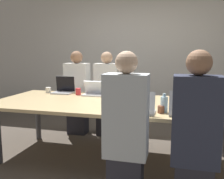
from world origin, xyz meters
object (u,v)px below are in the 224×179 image
at_px(laptop_near_midright, 138,107).
at_px(bottle_near_right, 213,106).
at_px(stapler, 137,105).
at_px(cup_near_right, 161,109).
at_px(cup_far_left, 48,90).
at_px(bottle_near_midright, 164,104).
at_px(cup_far_center, 147,95).
at_px(person_near_midright, 126,131).
at_px(laptop_near_right, 186,109).
at_px(cup_far_midleft, 78,92).
at_px(laptop_far_center, 130,92).
at_px(laptop_far_midleft, 96,91).
at_px(person_far_midleft, 107,95).
at_px(person_near_right, 195,136).
at_px(person_far_left, 77,94).
at_px(laptop_far_left, 64,88).

distance_m(laptop_near_midright, bottle_near_right, 0.76).
bearing_deg(stapler, cup_near_right, -51.95).
height_order(cup_far_left, stapler, cup_far_left).
height_order(bottle_near_midright, cup_far_center, bottle_near_midright).
bearing_deg(cup_far_left, person_near_midright, -41.34).
bearing_deg(cup_far_center, person_near_midright, -91.61).
relative_size(laptop_near_right, bottle_near_right, 1.52).
distance_m(laptop_near_right, cup_far_midleft, 1.77).
distance_m(laptop_far_center, stapler, 0.65).
bearing_deg(person_near_midright, laptop_near_right, -144.10).
bearing_deg(laptop_far_center, cup_near_right, -59.60).
bearing_deg(bottle_near_right, cup_far_left, 159.85).
height_order(laptop_far_midleft, cup_far_center, laptop_far_midleft).
bearing_deg(laptop_far_center, person_far_midleft, 133.71).
xyz_separation_m(laptop_near_right, laptop_far_center, (-0.75, 0.92, -0.00)).
bearing_deg(laptop_near_midright, cup_far_center, -88.84).
relative_size(person_near_right, bottle_near_right, 6.54).
xyz_separation_m(person_near_midright, laptop_far_midleft, (-0.73, 1.31, 0.15)).
xyz_separation_m(person_near_midright, person_far_midleft, (-0.70, 1.82, -0.01)).
bearing_deg(laptop_far_midleft, bottle_near_right, -28.09).
distance_m(laptop_far_midleft, cup_far_center, 0.76).
xyz_separation_m(laptop_near_midright, stapler, (-0.06, 0.34, -0.05)).
xyz_separation_m(bottle_near_midright, stapler, (-0.32, 0.21, -0.06)).
height_order(person_near_midright, person_far_left, person_far_left).
relative_size(cup_far_center, stapler, 0.56).
xyz_separation_m(laptop_near_right, cup_near_right, (-0.25, 0.07, -0.03)).
bearing_deg(person_far_left, laptop_near_midright, -47.96).
distance_m(cup_far_midleft, laptop_far_center, 0.78).
height_order(laptop_near_midright, person_far_midleft, person_far_midleft).
bearing_deg(laptop_far_center, person_near_right, -58.00).
height_order(laptop_near_right, bottle_near_right, laptop_near_right).
bearing_deg(laptop_far_center, person_far_left, 155.44).
xyz_separation_m(bottle_near_right, cup_far_left, (-2.33, 0.86, -0.05)).
height_order(person_near_midright, bottle_near_right, person_near_midright).
relative_size(cup_far_center, cup_far_left, 1.01).
relative_size(laptop_near_right, laptop_far_left, 1.06).
height_order(laptop_near_midright, laptop_far_center, laptop_near_midright).
bearing_deg(laptop_far_center, bottle_near_right, -38.95).
xyz_separation_m(person_near_right, stapler, (-0.61, 0.71, 0.10)).
bearing_deg(laptop_near_right, person_far_left, -38.20).
distance_m(cup_near_right, laptop_far_midleft, 1.32).
bearing_deg(laptop_far_center, laptop_near_right, -50.80).
bearing_deg(laptop_near_right, stapler, -29.71).
relative_size(person_near_midright, person_near_right, 0.99).
xyz_separation_m(laptop_far_midleft, person_far_midleft, (0.03, 0.51, -0.15)).
bearing_deg(person_near_right, bottle_near_right, -111.08).
bearing_deg(cup_far_midleft, stapler, -30.27).
xyz_separation_m(bottle_near_midright, laptop_near_right, (0.22, -0.10, -0.02)).
distance_m(bottle_near_right, cup_far_left, 2.48).
bearing_deg(laptop_near_right, cup_far_center, -60.53).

